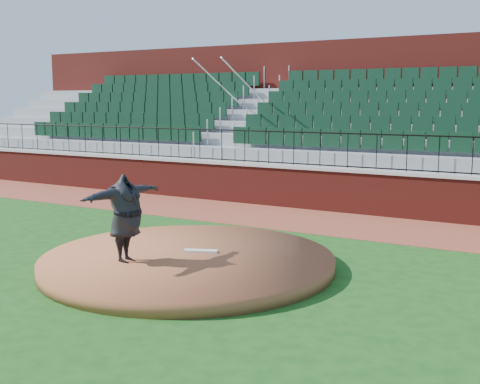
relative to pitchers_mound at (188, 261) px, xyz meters
name	(u,v)px	position (x,y,z in m)	size (l,w,h in m)	color
ground	(202,268)	(0.24, 0.12, -0.12)	(90.00, 90.00, 0.00)	#164914
warning_track	(311,220)	(0.24, 5.52, -0.12)	(34.00, 3.20, 0.01)	brown
field_wall	(333,191)	(0.24, 7.12, 0.47)	(34.00, 0.35, 1.20)	maroon
wall_cap	(333,169)	(0.24, 7.12, 1.12)	(34.00, 0.45, 0.10)	#B7B7B7
wall_railing	(334,150)	(0.24, 7.12, 1.67)	(34.00, 0.05, 1.00)	black
seating_stands	(364,129)	(0.24, 9.84, 2.18)	(34.00, 5.10, 4.60)	gray
concourse_wall	(389,114)	(0.24, 12.64, 2.62)	(34.00, 0.50, 5.50)	maroon
pitchers_mound	(188,261)	(0.00, 0.00, 0.00)	(5.70, 5.70, 0.25)	brown
pitching_rubber	(201,251)	(0.09, 0.31, 0.15)	(0.67, 0.17, 0.04)	white
pitcher	(126,218)	(-0.73, -0.96, 0.95)	(2.03, 0.55, 1.65)	black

